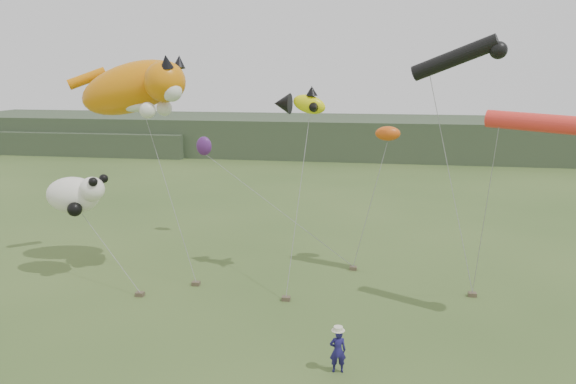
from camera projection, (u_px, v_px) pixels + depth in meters
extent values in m
plane|color=#385123|center=(287.00, 352.00, 18.65)|extent=(120.00, 120.00, 0.00)
cube|color=#2D3D28|center=(354.00, 136.00, 61.59)|extent=(90.00, 12.00, 4.00)
cube|color=#2D3D28|center=(87.00, 141.00, 63.61)|extent=(25.00, 8.00, 2.50)
imported|color=#1B1655|center=(338.00, 351.00, 17.27)|extent=(0.57, 0.43, 1.42)
cube|color=brown|center=(196.00, 283.00, 24.35)|extent=(0.33, 0.27, 0.17)
cube|color=brown|center=(286.00, 299.00, 22.75)|extent=(0.33, 0.27, 0.17)
cube|color=brown|center=(472.00, 294.00, 23.16)|extent=(0.33, 0.27, 0.17)
cube|color=brown|center=(140.00, 294.00, 23.19)|extent=(0.33, 0.27, 0.17)
cube|color=brown|center=(353.00, 268.00, 26.23)|extent=(0.33, 0.27, 0.17)
ellipsoid|color=orange|center=(132.00, 88.00, 24.86)|extent=(5.30, 2.77, 3.38)
sphere|color=orange|center=(165.00, 82.00, 23.56)|extent=(1.75, 1.75, 1.75)
cone|color=black|center=(166.00, 61.00, 22.87)|extent=(0.54, 0.66, 0.66)
cone|color=black|center=(179.00, 62.00, 23.77)|extent=(0.54, 0.63, 0.62)
sphere|color=silver|center=(172.00, 91.00, 23.30)|extent=(0.87, 0.87, 0.87)
ellipsoid|color=silver|center=(134.00, 106.00, 24.72)|extent=(1.71, 0.85, 0.53)
sphere|color=silver|center=(148.00, 110.00, 23.34)|extent=(0.68, 0.68, 0.68)
sphere|color=silver|center=(164.00, 108.00, 24.62)|extent=(0.68, 0.68, 0.68)
cylinder|color=orange|center=(87.00, 78.00, 25.93)|extent=(1.81, 1.32, 1.05)
ellipsoid|color=yellow|center=(309.00, 104.00, 23.71)|extent=(1.62, 0.78, 1.09)
cone|color=black|center=(282.00, 104.00, 24.20)|extent=(0.81, 0.99, 0.92)
cone|color=black|center=(312.00, 91.00, 23.57)|extent=(0.51, 0.51, 0.41)
cone|color=black|center=(315.00, 108.00, 23.19)|extent=(0.54, 0.57, 0.41)
cone|color=black|center=(318.00, 106.00, 24.17)|extent=(0.54, 0.57, 0.41)
cylinder|color=black|center=(454.00, 58.00, 22.85)|extent=(3.54, 1.74, 1.88)
sphere|color=black|center=(498.00, 50.00, 22.00)|extent=(0.70, 0.70, 0.70)
cylinder|color=red|center=(537.00, 122.00, 19.53)|extent=(3.34, 2.16, 0.75)
ellipsoid|color=white|center=(73.00, 195.00, 24.88)|extent=(2.43, 1.62, 1.62)
sphere|color=white|center=(92.00, 189.00, 24.37)|extent=(1.08, 1.08, 1.08)
sphere|color=black|center=(93.00, 182.00, 23.90)|extent=(0.40, 0.40, 0.40)
sphere|color=black|center=(104.00, 179.00, 24.62)|extent=(0.40, 0.40, 0.40)
sphere|color=black|center=(75.00, 209.00, 24.21)|extent=(0.63, 0.63, 0.63)
sphere|color=black|center=(62.00, 201.00, 25.33)|extent=(0.63, 0.63, 0.63)
ellipsoid|color=#D95211|center=(388.00, 133.00, 25.35)|extent=(1.13, 0.66, 0.66)
ellipsoid|color=#511F69|center=(204.00, 146.00, 30.61)|extent=(0.85, 0.57, 1.04)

